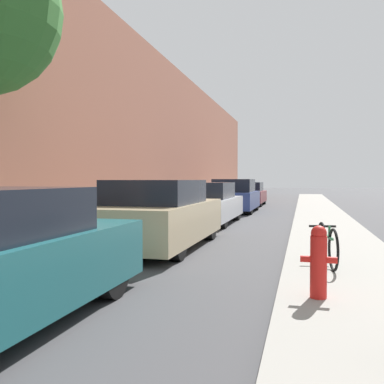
{
  "coord_description": "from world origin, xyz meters",
  "views": [
    {
      "loc": [
        2.19,
        1.82,
        1.48
      ],
      "look_at": [
        -0.37,
        11.5,
        1.18
      ],
      "focal_mm": 39.12,
      "sensor_mm": 36.0,
      "label": 1
    }
  ],
  "objects": [
    {
      "name": "bicycle",
      "position": [
        2.57,
        8.78,
        0.45
      ],
      "size": [
        0.44,
        1.56,
        0.64
      ],
      "rotation": [
        0.0,
        0.0,
        0.14
      ],
      "color": "black",
      "rests_on": "sidewalk_right"
    },
    {
      "name": "ground_plane",
      "position": [
        0.0,
        16.0,
        0.0
      ],
      "size": [
        120.0,
        120.0,
        0.0
      ],
      "primitive_type": "plane",
      "color": "#3D3D3F"
    },
    {
      "name": "fire_hydrant",
      "position": [
        2.38,
        6.81,
        0.55
      ],
      "size": [
        0.41,
        0.19,
        0.84
      ],
      "color": "red",
      "rests_on": "sidewalk_right"
    },
    {
      "name": "parked_car_navy",
      "position": [
        -0.79,
        20.63,
        0.71
      ],
      "size": [
        1.88,
        4.06,
        1.5
      ],
      "color": "black",
      "rests_on": "ground"
    },
    {
      "name": "sidewalk_left",
      "position": [
        -2.9,
        16.0,
        0.06
      ],
      "size": [
        2.0,
        52.0,
        0.12
      ],
      "color": "gray",
      "rests_on": "ground"
    },
    {
      "name": "parked_car_maroon",
      "position": [
        -0.89,
        25.77,
        0.64
      ],
      "size": [
        1.91,
        3.92,
        1.32
      ],
      "color": "black",
      "rests_on": "ground"
    },
    {
      "name": "building_facade_left",
      "position": [
        -4.25,
        16.0,
        3.52
      ],
      "size": [
        0.7,
        52.0,
        7.04
      ],
      "color": "#9E604C",
      "rests_on": "ground"
    },
    {
      "name": "parked_car_champagne",
      "position": [
        -0.83,
        10.42,
        0.7
      ],
      "size": [
        1.85,
        4.47,
        1.47
      ],
      "color": "black",
      "rests_on": "ground"
    },
    {
      "name": "parked_car_silver",
      "position": [
        -0.97,
        15.52,
        0.66
      ],
      "size": [
        1.9,
        4.41,
        1.38
      ],
      "color": "black",
      "rests_on": "ground"
    },
    {
      "name": "sidewalk_right",
      "position": [
        2.9,
        16.0,
        0.06
      ],
      "size": [
        2.0,
        52.0,
        0.12
      ],
      "color": "gray",
      "rests_on": "ground"
    }
  ]
}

